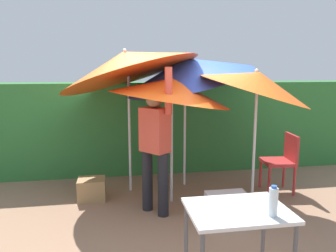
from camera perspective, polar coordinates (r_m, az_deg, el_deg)
ground_plane at (r=4.46m, az=0.66°, el=-14.74°), size 24.00×24.00×0.00m
hedge_row at (r=6.08m, az=-2.60°, el=-0.07°), size 8.00×0.70×1.62m
umbrella_rainbow at (r=5.10m, az=3.28°, el=9.76°), size 2.06×2.02×2.34m
umbrella_orange at (r=4.44m, az=15.12°, el=7.36°), size 1.51×1.49×2.07m
umbrella_yellow at (r=4.85m, az=-7.20°, el=10.63°), size 2.13×2.06×2.51m
umbrella_navy at (r=4.47m, az=0.54°, el=6.38°), size 1.71×1.68×1.88m
person_vendor at (r=4.17m, az=-2.29°, el=-2.92°), size 0.42×0.48×1.88m
chair_plastic at (r=5.30m, az=19.22°, el=-5.41°), size 0.48×0.48×0.89m
cooler_box at (r=4.12m, az=10.24°, el=-14.06°), size 0.49×0.33×0.39m
crate_cardboard at (r=4.93m, az=-13.08°, el=-10.60°), size 0.39×0.34×0.31m
folding_table at (r=2.80m, az=11.95°, el=-15.58°), size 0.80×0.60×0.76m
bottle_water at (r=2.66m, az=17.76°, el=-12.37°), size 0.07×0.07×0.24m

